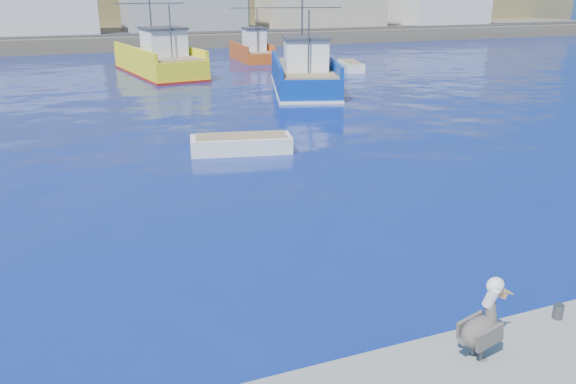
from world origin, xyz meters
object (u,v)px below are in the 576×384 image
(trawler_yellow_b, at_px, (159,61))
(trawler_blue, at_px, (304,75))
(skiff_mid, at_px, (241,145))
(skiff_far, at_px, (351,67))
(boat_orange, at_px, (252,50))
(pelican, at_px, (483,325))

(trawler_yellow_b, xyz_separation_m, trawler_blue, (8.11, -11.42, -0.05))
(skiff_mid, bearing_deg, skiff_far, 52.64)
(skiff_far, bearing_deg, boat_orange, 120.00)
(boat_orange, relative_size, pelican, 4.94)
(trawler_yellow_b, distance_m, boat_orange, 11.89)
(skiff_far, bearing_deg, trawler_blue, -135.01)
(trawler_yellow_b, relative_size, trawler_blue, 1.06)
(skiff_mid, bearing_deg, boat_orange, 71.15)
(trawler_yellow_b, height_order, skiff_far, trawler_yellow_b)
(trawler_blue, xyz_separation_m, boat_orange, (2.00, 17.69, -0.06))
(pelican, bearing_deg, skiff_mid, 88.27)
(trawler_yellow_b, relative_size, skiff_mid, 2.86)
(boat_orange, bearing_deg, trawler_blue, -96.44)
(trawler_yellow_b, bearing_deg, trawler_blue, -54.61)
(trawler_blue, distance_m, skiff_far, 10.97)
(boat_orange, xyz_separation_m, skiff_far, (5.74, -9.95, -0.68))
(pelican, bearing_deg, trawler_yellow_b, 88.38)
(trawler_blue, distance_m, boat_orange, 17.80)
(boat_orange, distance_m, skiff_mid, 33.40)
(trawler_blue, height_order, skiff_mid, trawler_blue)
(skiff_mid, bearing_deg, pelican, -91.73)
(trawler_blue, bearing_deg, pelican, -107.23)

